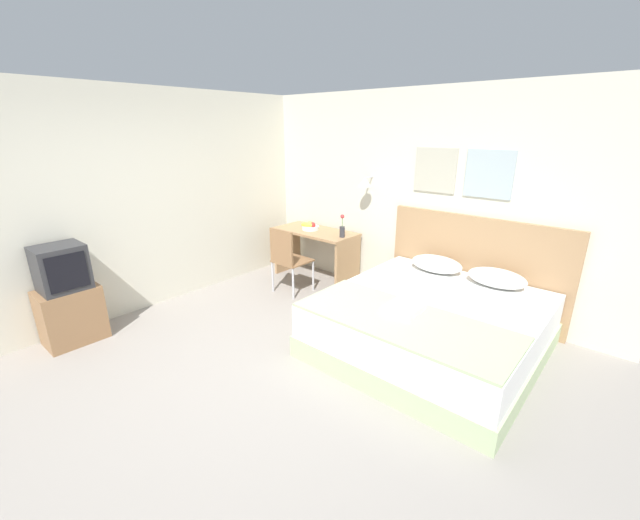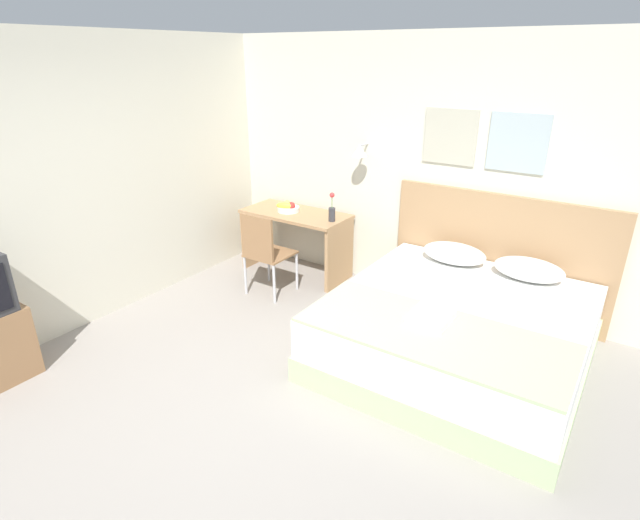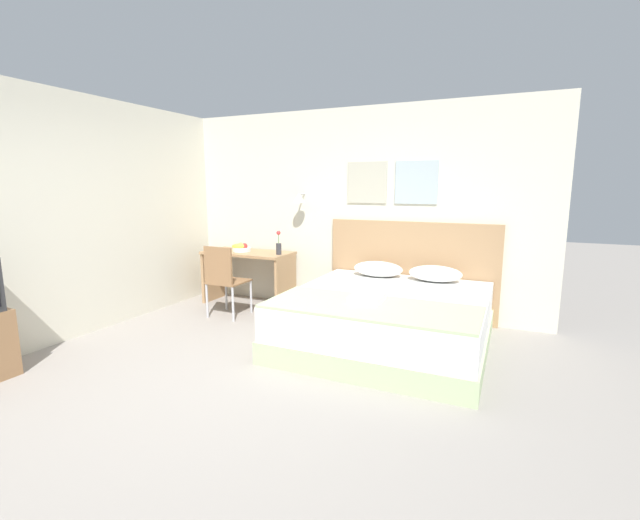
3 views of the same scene
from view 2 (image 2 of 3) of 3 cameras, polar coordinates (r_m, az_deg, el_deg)
name	(u,v)px [view 2 (image 2 of 3)]	position (r m, az deg, el deg)	size (l,w,h in m)	color
ground_plane	(243,425)	(3.78, -8.79, -18.14)	(24.00, 24.00, 0.00)	gray
wall_back	(416,170)	(5.31, 10.87, 10.10)	(5.27, 0.31, 2.65)	beige
wall_left	(15,201)	(4.82, -31.51, 5.81)	(0.06, 5.72, 2.65)	beige
bed	(457,332)	(4.39, 15.35, -7.94)	(2.00, 2.07, 0.55)	#B2C693
headboard	(498,255)	(5.18, 19.66, 0.49)	(2.12, 0.06, 1.22)	#A87F56
pillow_left	(454,253)	(5.01, 15.09, 0.74)	(0.61, 0.38, 0.18)	white
pillow_right	(529,269)	(4.86, 22.76, -0.99)	(0.61, 0.38, 0.18)	white
throw_blanket	(432,333)	(3.75, 12.72, -8.12)	(1.94, 0.83, 0.02)	#B2C693
folded_towel_near_foot	(431,317)	(3.87, 12.52, -6.35)	(0.29, 0.33, 0.06)	white
desk	(296,231)	(5.83, -2.77, 3.37)	(1.24, 0.59, 0.75)	#A87F56
desk_chair	(264,249)	(5.28, -6.43, 1.27)	(0.44, 0.44, 0.92)	#8E6642
fruit_bowl	(288,207)	(5.78, -3.68, 6.01)	(0.25, 0.25, 0.12)	silver
flower_vase	(332,211)	(5.41, 1.37, 5.63)	(0.07, 0.07, 0.32)	#333338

